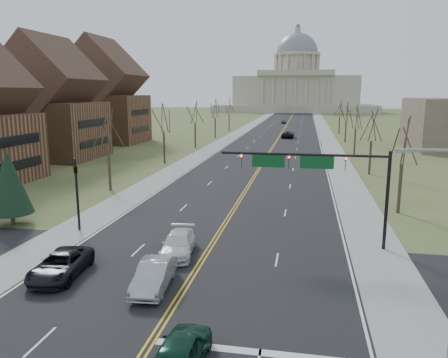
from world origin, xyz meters
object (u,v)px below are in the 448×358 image
at_px(car_nb_inner_lead, 181,352).
at_px(car_sb_inner_lead, 154,275).
at_px(car_sb_inner_second, 178,244).
at_px(car_far_nb, 288,134).
at_px(signal_mast, 316,169).
at_px(car_far_sb, 284,122).
at_px(car_sb_outer_lead, 61,265).
at_px(signal_left, 77,186).

height_order(car_nb_inner_lead, car_sb_inner_lead, car_sb_inner_lead).
bearing_deg(car_sb_inner_second, car_nb_inner_lead, -80.93).
xyz_separation_m(car_sb_inner_second, car_far_nb, (4.15, 81.74, 0.07)).
height_order(signal_mast, car_far_sb, signal_mast).
distance_m(signal_mast, car_nb_inner_lead, 17.89).
height_order(car_sb_inner_lead, car_far_sb, car_sb_inner_lead).
height_order(car_nb_inner_lead, car_far_sb, car_nb_inner_lead).
xyz_separation_m(car_sb_outer_lead, car_far_sb, (6.65, 136.80, -0.06)).
relative_size(car_sb_inner_second, car_far_sb, 1.28).
bearing_deg(car_sb_outer_lead, car_far_sb, 81.45).
distance_m(car_nb_inner_lead, car_far_nb, 94.28).
relative_size(car_sb_outer_lead, car_far_nb, 0.91).
bearing_deg(car_sb_inner_second, car_sb_outer_lead, -148.58).
bearing_deg(car_sb_inner_lead, car_nb_inner_lead, -67.40).
height_order(signal_left, car_far_sb, signal_left).
bearing_deg(car_far_nb, signal_left, 82.79).
distance_m(signal_left, car_far_sb, 128.53).
bearing_deg(signal_mast, car_sb_outer_lead, -150.53).
xyz_separation_m(car_nb_inner_lead, car_sb_inner_lead, (-3.66, 7.04, 0.00)).
bearing_deg(car_sb_outer_lead, signal_left, 106.35).
bearing_deg(car_sb_inner_lead, signal_left, 131.75).
height_order(signal_left, car_sb_outer_lead, signal_left).
bearing_deg(signal_mast, car_far_sb, 93.91).
distance_m(car_sb_inner_lead, car_sb_outer_lead, 6.26).
height_order(signal_left, car_nb_inner_lead, signal_left).
xyz_separation_m(signal_left, car_sb_inner_second, (9.60, -3.74, -2.94)).
bearing_deg(car_sb_outer_lead, signal_mast, 23.70).
distance_m(car_sb_outer_lead, car_sb_inner_second, 7.84).
bearing_deg(car_sb_inner_second, car_far_sb, 81.85).
bearing_deg(car_sb_inner_second, signal_left, 150.80).
height_order(signal_left, car_far_nb, signal_left).
relative_size(signal_mast, car_sb_inner_second, 2.31).
distance_m(car_sb_inner_second, car_far_nb, 81.85).
distance_m(signal_mast, car_sb_outer_lead, 18.39).
height_order(car_sb_inner_second, car_far_nb, car_far_nb).
bearing_deg(car_sb_inner_lead, car_far_nb, 82.55).
bearing_deg(car_sb_inner_lead, car_far_sb, 84.98).
bearing_deg(signal_left, car_far_nb, 80.00).
xyz_separation_m(signal_left, car_far_nb, (13.75, 78.00, -2.87)).
relative_size(signal_mast, signal_left, 2.02).
bearing_deg(car_far_nb, car_sb_inner_lead, 90.17).
xyz_separation_m(car_sb_inner_lead, car_far_nb, (3.98, 87.24, 0.03)).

